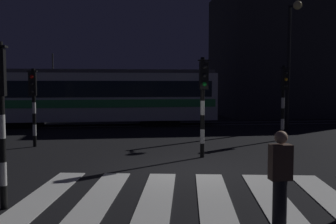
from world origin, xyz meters
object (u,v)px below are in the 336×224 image
at_px(traffic_light_corner_far_right, 284,91).
at_px(traffic_light_median_centre, 203,92).
at_px(tram, 92,96).
at_px(traffic_light_corner_far_left, 33,95).
at_px(street_lamp_trackside_right, 291,49).
at_px(pedestrian_waiting_at_kerb, 280,180).

bearing_deg(traffic_light_corner_far_right, traffic_light_median_centre, -141.38).
bearing_deg(tram, traffic_light_corner_far_right, -39.41).
distance_m(traffic_light_corner_far_left, street_lamp_trackside_right, 13.03).
distance_m(traffic_light_corner_far_right, traffic_light_median_centre, 5.60).
relative_size(traffic_light_corner_far_left, tram, 0.21).
xyz_separation_m(traffic_light_corner_far_left, pedestrian_waiting_at_kerb, (5.84, -9.63, -1.13)).
height_order(traffic_light_corner_far_right, street_lamp_trackside_right, street_lamp_trackside_right).
bearing_deg(traffic_light_corner_far_left, street_lamp_trackside_right, 17.51).
height_order(traffic_light_corner_far_left, street_lamp_trackside_right, street_lamp_trackside_right).
height_order(street_lamp_trackside_right, pedestrian_waiting_at_kerb, street_lamp_trackside_right).
xyz_separation_m(traffic_light_corner_far_right, street_lamp_trackside_right, (1.87, 3.43, 2.09)).
bearing_deg(traffic_light_median_centre, pedestrian_waiting_at_kerb, -91.49).
xyz_separation_m(traffic_light_corner_far_left, traffic_light_median_centre, (6.01, -3.06, 0.19)).
distance_m(traffic_light_corner_far_left, pedestrian_waiting_at_kerb, 11.32).
distance_m(traffic_light_corner_far_right, tram, 11.09).
bearing_deg(traffic_light_corner_far_left, pedestrian_waiting_at_kerb, -58.78).
bearing_deg(pedestrian_waiting_at_kerb, traffic_light_corner_far_left, 121.22).
distance_m(traffic_light_corner_far_right, street_lamp_trackside_right, 4.43).
height_order(street_lamp_trackside_right, tram, street_lamp_trackside_right).
distance_m(traffic_light_corner_far_right, pedestrian_waiting_at_kerb, 11.11).
bearing_deg(tram, traffic_light_corner_far_left, -103.67).
bearing_deg(traffic_light_corner_far_right, pedestrian_waiting_at_kerb, -114.31).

